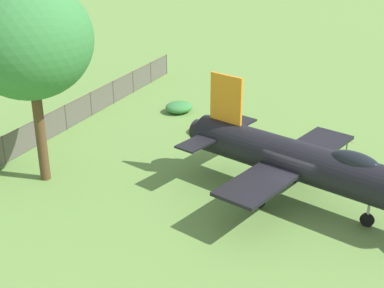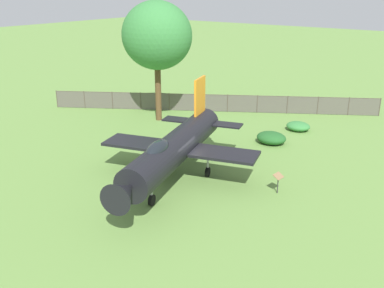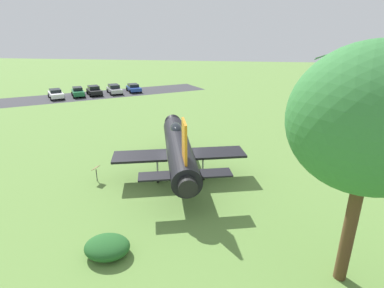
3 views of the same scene
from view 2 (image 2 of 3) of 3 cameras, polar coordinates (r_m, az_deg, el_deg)
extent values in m
plane|color=#668E42|center=(25.88, -2.10, -4.71)|extent=(200.00, 200.00, 0.00)
cylinder|color=black|center=(25.10, -2.16, -0.48)|extent=(4.80, 11.15, 1.78)
cone|color=black|center=(20.01, -8.83, -6.26)|extent=(1.90, 1.96, 1.52)
cylinder|color=black|center=(30.26, 1.99, 3.12)|extent=(1.20, 0.87, 1.07)
ellipsoid|color=black|center=(22.74, -4.50, -0.70)|extent=(1.48, 2.36, 0.84)
cube|color=orange|center=(28.27, 1.03, 6.26)|extent=(0.63, 1.77, 2.35)
cube|color=black|center=(24.83, 4.26, -1.31)|extent=(4.17, 3.01, 0.16)
cube|color=black|center=(26.75, -7.20, 0.18)|extent=(4.17, 3.01, 0.16)
cube|color=black|center=(28.68, 4.68, 2.48)|extent=(2.03, 1.56, 0.10)
cube|color=black|center=(29.78, -1.98, 3.20)|extent=(2.03, 1.56, 0.10)
cylinder|color=#A5A8AD|center=(22.67, -5.31, -5.51)|extent=(0.12, 0.12, 1.56)
cylinder|color=black|center=(23.02, -5.24, -7.26)|extent=(0.34, 0.63, 0.60)
cylinder|color=#A5A8AD|center=(25.91, 2.06, -2.08)|extent=(0.12, 0.12, 1.56)
cylinder|color=black|center=(26.21, 2.04, -3.66)|extent=(0.34, 0.63, 0.60)
cylinder|color=#A5A8AD|center=(26.99, -4.37, -1.20)|extent=(0.12, 0.12, 1.56)
cylinder|color=black|center=(27.28, -4.33, -2.73)|extent=(0.34, 0.63, 0.60)
cylinder|color=brown|center=(36.83, -4.42, 7.18)|extent=(0.50, 0.50, 5.37)
ellipsoid|color=#387F3D|center=(36.12, -4.61, 13.87)|extent=(5.93, 5.20, 5.45)
cylinder|color=#4C4238|center=(41.60, 23.20, 4.43)|extent=(0.08, 0.08, 1.60)
cylinder|color=#4C4238|center=(40.88, 19.66, 4.63)|extent=(0.08, 0.08, 1.60)
cylinder|color=#4C4238|center=(40.32, 16.01, 4.83)|extent=(0.08, 0.08, 1.60)
cylinder|color=#4C4238|center=(39.93, 12.26, 5.00)|extent=(0.08, 0.08, 1.60)
cylinder|color=#4C4238|center=(39.70, 8.46, 5.16)|extent=(0.08, 0.08, 1.60)
cylinder|color=#4C4238|center=(39.66, 4.63, 5.30)|extent=(0.08, 0.08, 1.60)
cylinder|color=#4C4238|center=(39.79, 0.81, 5.41)|extent=(0.08, 0.08, 1.60)
cylinder|color=#4C4238|center=(40.09, -2.98, 5.50)|extent=(0.08, 0.08, 1.60)
cylinder|color=#4C4238|center=(40.57, -6.69, 5.56)|extent=(0.08, 0.08, 1.60)
cylinder|color=#4C4238|center=(41.21, -10.30, 5.60)|extent=(0.08, 0.08, 1.60)
cylinder|color=#4C4238|center=(42.00, -13.79, 5.62)|extent=(0.08, 0.08, 1.60)
cylinder|color=#4C4238|center=(42.95, -17.13, 5.62)|extent=(0.08, 0.08, 1.60)
cylinder|color=#4C4238|center=(39.52, 2.73, 6.41)|extent=(25.08, 14.80, 0.05)
cube|color=#59544C|center=(39.70, 2.72, 5.36)|extent=(25.06, 14.77, 1.54)
ellipsoid|color=#387F3D|center=(35.48, 13.62, 2.26)|extent=(1.85, 1.65, 0.70)
ellipsoid|color=#235B26|center=(32.11, 10.26, 0.80)|extent=(2.16, 1.82, 0.86)
cylinder|color=#333333|center=(24.61, 11.07, -5.30)|extent=(0.06, 0.06, 0.90)
cube|color=olive|center=(24.37, 11.16, -4.09)|extent=(0.45, 0.64, 0.25)
camera|label=1|loc=(31.38, -51.09, 16.35)|focal=51.18mm
camera|label=3|loc=(42.63, 10.61, 18.34)|focal=28.12mm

